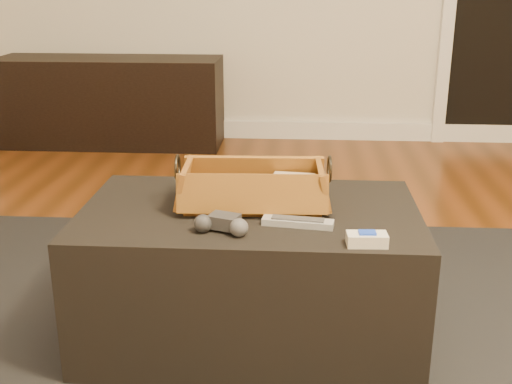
# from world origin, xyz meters

# --- Properties ---
(floor) EXTENTS (5.00, 5.50, 0.01)m
(floor) POSITION_xyz_m (0.00, 0.00, -0.01)
(floor) COLOR brown
(floor) RESTS_ON ground
(baseboard) EXTENTS (5.00, 0.04, 0.12)m
(baseboard) POSITION_xyz_m (0.00, 2.73, 0.06)
(baseboard) COLOR white
(baseboard) RESTS_ON floor
(media_cabinet) EXTENTS (1.46, 0.45, 0.57)m
(media_cabinet) POSITION_xyz_m (-1.34, 2.51, 0.29)
(media_cabinet) COLOR black
(media_cabinet) RESTS_ON floor
(area_rug) EXTENTS (2.60, 2.00, 0.01)m
(area_rug) POSITION_xyz_m (-0.24, 0.11, 0.01)
(area_rug) COLOR black
(area_rug) RESTS_ON floor
(ottoman) EXTENTS (1.00, 0.60, 0.42)m
(ottoman) POSITION_xyz_m (-0.24, 0.16, 0.22)
(ottoman) COLOR black
(ottoman) RESTS_ON area_rug
(tv_remote) EXTENTS (0.24, 0.09, 0.02)m
(tv_remote) POSITION_xyz_m (-0.25, 0.17, 0.46)
(tv_remote) COLOR black
(tv_remote) RESTS_ON wicker_basket
(cloth_bundle) EXTENTS (0.13, 0.10, 0.07)m
(cloth_bundle) POSITION_xyz_m (-0.11, 0.23, 0.48)
(cloth_bundle) COLOR tan
(cloth_bundle) RESTS_ON wicker_basket
(wicker_basket) EXTENTS (0.46, 0.26, 0.16)m
(wicker_basket) POSITION_xyz_m (-0.23, 0.19, 0.49)
(wicker_basket) COLOR #8E5E20
(wicker_basket) RESTS_ON ottoman
(game_controller) EXTENTS (0.16, 0.11, 0.05)m
(game_controller) POSITION_xyz_m (-0.30, -0.03, 0.46)
(game_controller) COLOR #2B2B2D
(game_controller) RESTS_ON ottoman
(silver_remote) EXTENTS (0.20, 0.07, 0.02)m
(silver_remote) POSITION_xyz_m (-0.09, 0.04, 0.44)
(silver_remote) COLOR #ACAFB4
(silver_remote) RESTS_ON ottoman
(cream_gadget) EXTENTS (0.11, 0.06, 0.04)m
(cream_gadget) POSITION_xyz_m (0.08, -0.09, 0.45)
(cream_gadget) COLOR beige
(cream_gadget) RESTS_ON ottoman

